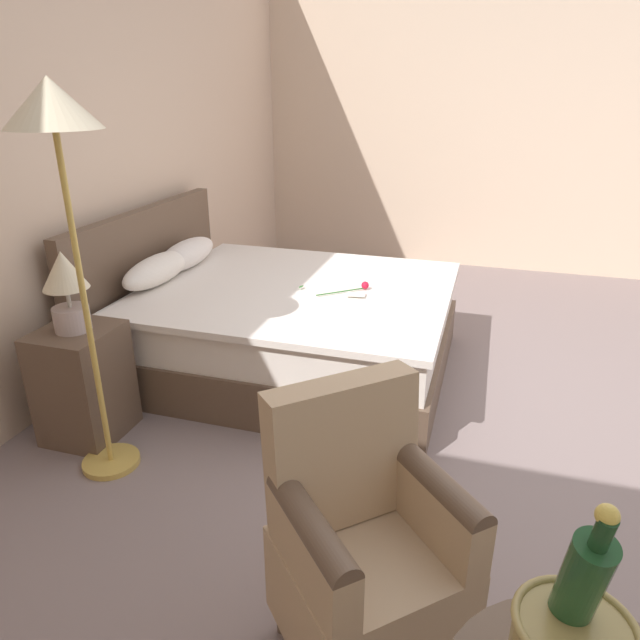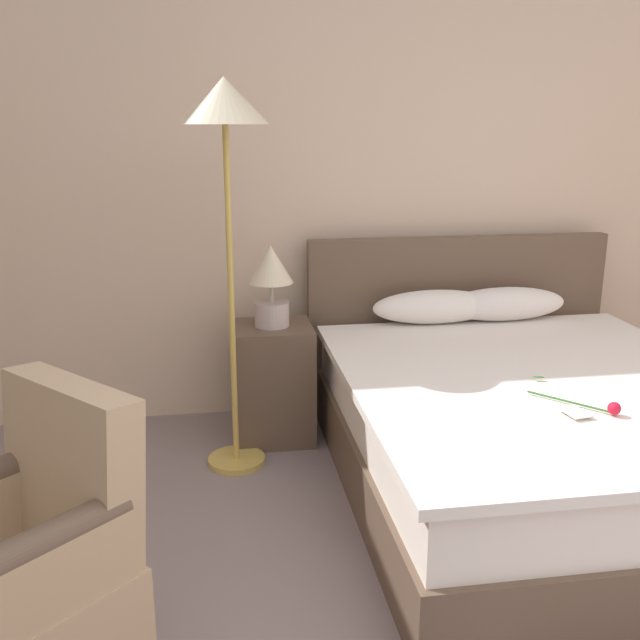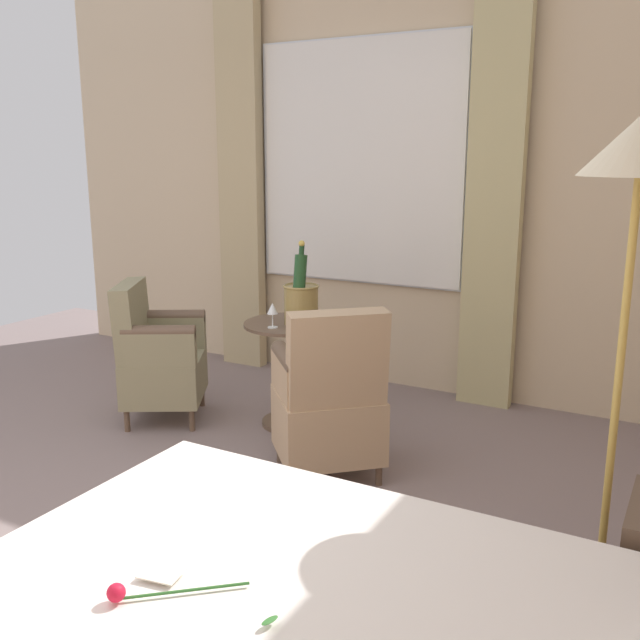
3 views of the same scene
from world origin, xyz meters
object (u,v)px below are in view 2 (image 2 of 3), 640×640
at_px(nightstand, 273,382).
at_px(armchair_by_window, 31,579).
at_px(floor_lamp_brass, 226,138).
at_px(bedside_lamp, 271,279).
at_px(bed, 527,424).

distance_m(nightstand, armchair_by_window, 1.90).
bearing_deg(nightstand, floor_lamp_brass, -127.42).
distance_m(nightstand, floor_lamp_brass, 1.30).
xyz_separation_m(nightstand, armchair_by_window, (-0.82, -1.71, 0.11)).
bearing_deg(armchair_by_window, nightstand, 64.36).
relative_size(nightstand, floor_lamp_brass, 0.34).
bearing_deg(bedside_lamp, floor_lamp_brass, -127.41).
distance_m(bed, armchair_by_window, 2.15).
relative_size(bedside_lamp, floor_lamp_brass, 0.23).
xyz_separation_m(bedside_lamp, floor_lamp_brass, (-0.21, -0.28, 0.70)).
relative_size(bed, bedside_lamp, 5.03).
height_order(bed, floor_lamp_brass, floor_lamp_brass).
relative_size(bed, floor_lamp_brass, 1.15).
height_order(nightstand, bedside_lamp, bedside_lamp).
height_order(bed, bedside_lamp, bedside_lamp).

